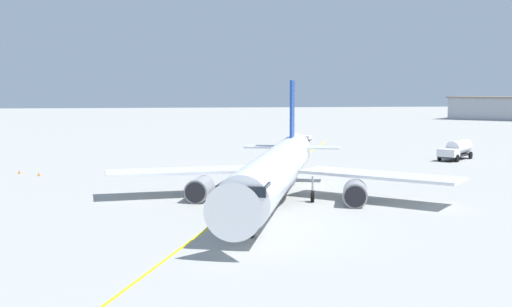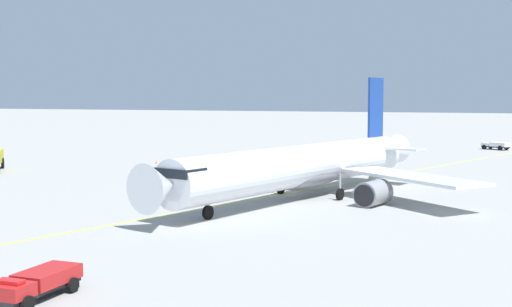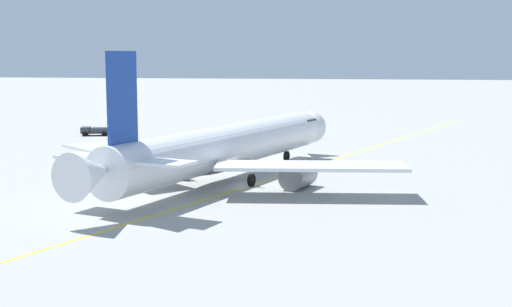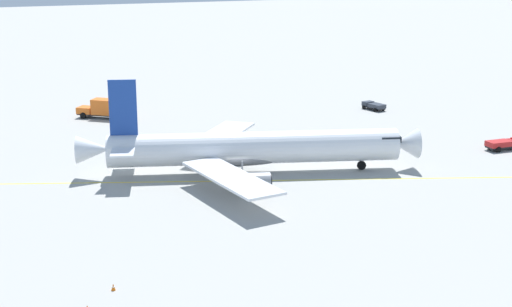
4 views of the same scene
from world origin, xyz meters
name	(u,v)px [view 3 (image 3 of 4)]	position (x,y,z in m)	size (l,w,h in m)	color
ground_plane	(232,186)	(0.00, 0.00, 0.00)	(600.00, 600.00, 0.00)	#9E9E99
airliner_main	(224,149)	(1.10, -2.16, 2.95)	(33.40, 40.04, 11.61)	white
baggage_truck_truck	(95,131)	(27.15, -35.57, 0.72)	(4.36, 2.78, 1.22)	#232326
ops_pickup_truck	(301,132)	(-2.19, -37.79, 0.81)	(2.27, 5.11, 1.41)	#232326
taxiway_centreline	(248,186)	(-1.46, -0.06, 0.00)	(50.33, 134.05, 0.01)	yellow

